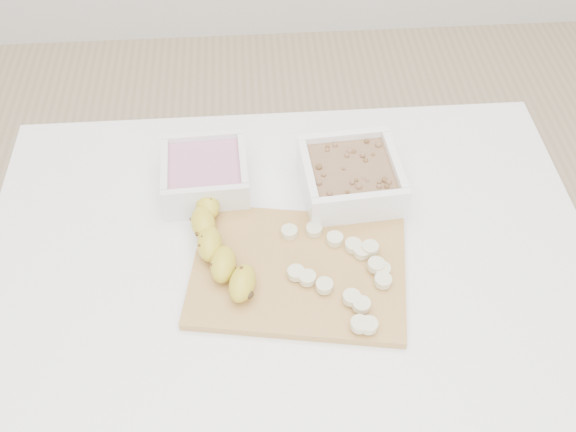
{
  "coord_description": "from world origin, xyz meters",
  "views": [
    {
      "loc": [
        -0.05,
        -0.63,
        1.58
      ],
      "look_at": [
        0.0,
        0.03,
        0.81
      ],
      "focal_mm": 40.0,
      "sensor_mm": 36.0,
      "label": 1
    }
  ],
  "objects": [
    {
      "name": "bowl_granola",
      "position": [
        0.11,
        0.13,
        0.79
      ],
      "size": [
        0.17,
        0.17,
        0.08
      ],
      "color": "white",
      "rests_on": "table"
    },
    {
      "name": "cutting_board",
      "position": [
        0.01,
        -0.04,
        0.76
      ],
      "size": [
        0.37,
        0.29,
        0.01
      ],
      "primitive_type": "cube",
      "rotation": [
        0.0,
        0.0,
        -0.17
      ],
      "color": "#B67E48",
      "rests_on": "table"
    },
    {
      "name": "bowl_yogurt",
      "position": [
        -0.13,
        0.16,
        0.78
      ],
      "size": [
        0.15,
        0.15,
        0.07
      ],
      "color": "white",
      "rests_on": "table"
    },
    {
      "name": "banana_slices",
      "position": [
        0.08,
        -0.06,
        0.77
      ],
      "size": [
        0.16,
        0.21,
        0.02
      ],
      "color": "beige",
      "rests_on": "cutting_board"
    },
    {
      "name": "banana",
      "position": [
        -0.11,
        -0.0,
        0.78
      ],
      "size": [
        0.09,
        0.24,
        0.04
      ],
      "primitive_type": null,
      "rotation": [
        0.0,
        0.0,
        0.12
      ],
      "color": "gold",
      "rests_on": "cutting_board"
    },
    {
      "name": "table",
      "position": [
        0.0,
        0.0,
        0.65
      ],
      "size": [
        1.0,
        0.7,
        0.75
      ],
      "color": "white",
      "rests_on": "ground"
    }
  ]
}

